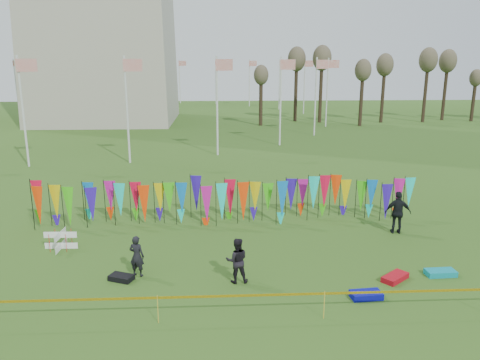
{
  "coord_description": "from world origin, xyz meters",
  "views": [
    {
      "loc": [
        -0.14,
        -14.59,
        7.51
      ],
      "look_at": [
        0.93,
        6.0,
        2.3
      ],
      "focal_mm": 35.0,
      "sensor_mm": 36.0,
      "label": 1
    }
  ],
  "objects_px": {
    "kite_bag_blue": "(366,295)",
    "kite_bag_red": "(395,277)",
    "kite_bag_teal": "(440,273)",
    "person_mid": "(237,260)",
    "kite_bag_black": "(121,278)",
    "box_kite": "(61,240)",
    "person_right": "(398,213)",
    "person_left": "(137,256)"
  },
  "relations": [
    {
      "from": "kite_bag_blue",
      "to": "kite_bag_red",
      "type": "xyz_separation_m",
      "value": [
        1.43,
        1.22,
        -0.01
      ]
    },
    {
      "from": "kite_bag_red",
      "to": "kite_bag_teal",
      "type": "distance_m",
      "value": 1.81
    },
    {
      "from": "person_mid",
      "to": "kite_bag_black",
      "type": "distance_m",
      "value": 4.17
    },
    {
      "from": "box_kite",
      "to": "person_mid",
      "type": "bearing_deg",
      "value": -25.27
    },
    {
      "from": "person_right",
      "to": "kite_bag_red",
      "type": "height_order",
      "value": "person_right"
    },
    {
      "from": "box_kite",
      "to": "kite_bag_red",
      "type": "height_order",
      "value": "box_kite"
    },
    {
      "from": "person_right",
      "to": "kite_bag_black",
      "type": "distance_m",
      "value": 12.28
    },
    {
      "from": "kite_bag_black",
      "to": "kite_bag_blue",
      "type": "bearing_deg",
      "value": -11.79
    },
    {
      "from": "person_right",
      "to": "kite_bag_teal",
      "type": "relative_size",
      "value": 1.83
    },
    {
      "from": "kite_bag_blue",
      "to": "kite_bag_teal",
      "type": "xyz_separation_m",
      "value": [
        3.22,
        1.51,
        -0.0
      ]
    },
    {
      "from": "person_mid",
      "to": "kite_bag_teal",
      "type": "bearing_deg",
      "value": 179.52
    },
    {
      "from": "person_mid",
      "to": "kite_bag_blue",
      "type": "height_order",
      "value": "person_mid"
    },
    {
      "from": "person_left",
      "to": "box_kite",
      "type": "bearing_deg",
      "value": -18.85
    },
    {
      "from": "kite_bag_teal",
      "to": "person_left",
      "type": "bearing_deg",
      "value": 177.14
    },
    {
      "from": "kite_bag_blue",
      "to": "person_left",
      "type": "bearing_deg",
      "value": 165.13
    },
    {
      "from": "box_kite",
      "to": "person_mid",
      "type": "distance_m",
      "value": 7.89
    },
    {
      "from": "person_right",
      "to": "kite_bag_blue",
      "type": "relative_size",
      "value": 1.92
    },
    {
      "from": "person_right",
      "to": "kite_bag_red",
      "type": "xyz_separation_m",
      "value": [
        -1.82,
        -4.64,
        -0.87
      ]
    },
    {
      "from": "person_mid",
      "to": "kite_bag_red",
      "type": "height_order",
      "value": "person_mid"
    },
    {
      "from": "person_mid",
      "to": "kite_bag_teal",
      "type": "distance_m",
      "value": 7.44
    },
    {
      "from": "box_kite",
      "to": "kite_bag_red",
      "type": "xyz_separation_m",
      "value": [
        12.74,
        -3.52,
        -0.28
      ]
    },
    {
      "from": "person_left",
      "to": "kite_bag_blue",
      "type": "xyz_separation_m",
      "value": [
        7.74,
        -2.06,
        -0.66
      ]
    },
    {
      "from": "person_left",
      "to": "kite_bag_black",
      "type": "bearing_deg",
      "value": 50.39
    },
    {
      "from": "person_mid",
      "to": "kite_bag_blue",
      "type": "relative_size",
      "value": 1.61
    },
    {
      "from": "kite_bag_teal",
      "to": "kite_bag_black",
      "type": "bearing_deg",
      "value": 178.91
    },
    {
      "from": "kite_bag_blue",
      "to": "person_mid",
      "type": "bearing_deg",
      "value": 161.77
    },
    {
      "from": "kite_bag_black",
      "to": "kite_bag_teal",
      "type": "height_order",
      "value": "kite_bag_teal"
    },
    {
      "from": "box_kite",
      "to": "kite_bag_blue",
      "type": "xyz_separation_m",
      "value": [
        11.3,
        -4.74,
        -0.28
      ]
    },
    {
      "from": "kite_bag_red",
      "to": "person_right",
      "type": "bearing_deg",
      "value": 68.53
    },
    {
      "from": "person_left",
      "to": "person_right",
      "type": "relative_size",
      "value": 0.79
    },
    {
      "from": "kite_bag_blue",
      "to": "kite_bag_black",
      "type": "height_order",
      "value": "kite_bag_blue"
    },
    {
      "from": "person_left",
      "to": "kite_bag_teal",
      "type": "bearing_deg",
      "value": -164.7
    },
    {
      "from": "person_mid",
      "to": "kite_bag_black",
      "type": "height_order",
      "value": "person_mid"
    },
    {
      "from": "box_kite",
      "to": "person_mid",
      "type": "relative_size",
      "value": 0.47
    },
    {
      "from": "person_mid",
      "to": "kite_bag_red",
      "type": "xyz_separation_m",
      "value": [
        5.61,
        -0.15,
        -0.71
      ]
    },
    {
      "from": "person_mid",
      "to": "kite_bag_red",
      "type": "relative_size",
      "value": 1.5
    },
    {
      "from": "kite_bag_black",
      "to": "kite_bag_teal",
      "type": "distance_m",
      "value": 11.49
    },
    {
      "from": "person_mid",
      "to": "kite_bag_teal",
      "type": "height_order",
      "value": "person_mid"
    },
    {
      "from": "box_kite",
      "to": "person_right",
      "type": "distance_m",
      "value": 14.62
    },
    {
      "from": "kite_bag_blue",
      "to": "kite_bag_black",
      "type": "distance_m",
      "value": 8.45
    },
    {
      "from": "person_mid",
      "to": "person_left",
      "type": "bearing_deg",
      "value": -12.29
    },
    {
      "from": "kite_bag_blue",
      "to": "kite_bag_red",
      "type": "relative_size",
      "value": 0.93
    }
  ]
}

